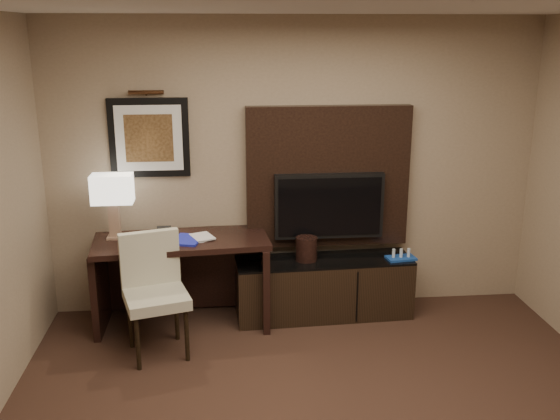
{
  "coord_description": "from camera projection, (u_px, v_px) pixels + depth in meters",
  "views": [
    {
      "loc": [
        -0.67,
        -3.07,
        2.56
      ],
      "look_at": [
        -0.2,
        1.8,
        1.15
      ],
      "focal_mm": 40.0,
      "sensor_mm": 36.0,
      "label": 1
    }
  ],
  "objects": [
    {
      "name": "ceiling",
      "position": [
        358.0,
        0.0,
        2.96
      ],
      "size": [
        4.5,
        5.0,
        0.01
      ],
      "primitive_type": "cube",
      "color": "silver",
      "rests_on": "wall_back"
    },
    {
      "name": "wall_back",
      "position": [
        295.0,
        168.0,
        5.73
      ],
      "size": [
        4.5,
        0.01,
        2.7
      ],
      "primitive_type": "cube",
      "color": "gray",
      "rests_on": "floor"
    },
    {
      "name": "desk",
      "position": [
        183.0,
        282.0,
        5.56
      ],
      "size": [
        1.56,
        0.77,
        0.81
      ],
      "primitive_type": "cube",
      "rotation": [
        0.0,
        0.0,
        0.09
      ],
      "color": "black",
      "rests_on": "floor"
    },
    {
      "name": "credenza",
      "position": [
        324.0,
        287.0,
        5.76
      ],
      "size": [
        1.63,
        0.52,
        0.55
      ],
      "primitive_type": "cube",
      "rotation": [
        0.0,
        0.0,
        0.05
      ],
      "color": "black",
      "rests_on": "floor"
    },
    {
      "name": "tv_wall_panel",
      "position": [
        328.0,
        177.0,
        5.72
      ],
      "size": [
        1.5,
        0.12,
        1.3
      ],
      "primitive_type": "cube",
      "color": "black",
      "rests_on": "wall_back"
    },
    {
      "name": "tv",
      "position": [
        329.0,
        206.0,
        5.69
      ],
      "size": [
        1.0,
        0.08,
        0.6
      ],
      "primitive_type": "cube",
      "color": "black",
      "rests_on": "tv_wall_panel"
    },
    {
      "name": "artwork",
      "position": [
        149.0,
        138.0,
        5.51
      ],
      "size": [
        0.7,
        0.04,
        0.7
      ],
      "primitive_type": "cube",
      "color": "black",
      "rests_on": "wall_back"
    },
    {
      "name": "picture_light",
      "position": [
        146.0,
        92.0,
        5.36
      ],
      "size": [
        0.04,
        0.04,
        0.3
      ],
      "primitive_type": "cylinder",
      "color": "#3E2413",
      "rests_on": "wall_back"
    },
    {
      "name": "desk_chair",
      "position": [
        156.0,
        297.0,
        5.0
      ],
      "size": [
        0.62,
        0.67,
        1.01
      ],
      "primitive_type": null,
      "rotation": [
        0.0,
        0.0,
        0.27
      ],
      "color": "beige",
      "rests_on": "floor"
    },
    {
      "name": "table_lamp",
      "position": [
        113.0,
        205.0,
        5.39
      ],
      "size": [
        0.4,
        0.26,
        0.6
      ],
      "primitive_type": null,
      "rotation": [
        0.0,
        0.0,
        0.15
      ],
      "color": "#9B7861",
      "rests_on": "desk"
    },
    {
      "name": "desk_phone",
      "position": [
        160.0,
        235.0,
        5.39
      ],
      "size": [
        0.2,
        0.18,
        0.1
      ],
      "primitive_type": null,
      "rotation": [
        0.0,
        0.0,
        0.02
      ],
      "color": "black",
      "rests_on": "desk"
    },
    {
      "name": "blue_folder",
      "position": [
        188.0,
        240.0,
        5.39
      ],
      "size": [
        0.29,
        0.35,
        0.02
      ],
      "primitive_type": "cube",
      "rotation": [
        0.0,
        0.0,
        -0.26
      ],
      "color": "#1B23B5",
      "rests_on": "desk"
    },
    {
      "name": "book",
      "position": [
        193.0,
        227.0,
        5.39
      ],
      "size": [
        0.17,
        0.09,
        0.23
      ],
      "primitive_type": "imported",
      "rotation": [
        0.0,
        0.0,
        0.39
      ],
      "color": "#ACA787",
      "rests_on": "desk"
    },
    {
      "name": "ice_bucket",
      "position": [
        306.0,
        249.0,
        5.64
      ],
      "size": [
        0.2,
        0.2,
        0.22
      ],
      "primitive_type": "cylinder",
      "rotation": [
        0.0,
        0.0,
        0.05
      ],
      "color": "black",
      "rests_on": "credenza"
    },
    {
      "name": "minibar_tray",
      "position": [
        401.0,
        254.0,
        5.68
      ],
      "size": [
        0.28,
        0.19,
        0.09
      ],
      "primitive_type": null,
      "rotation": [
        0.0,
        0.0,
        0.14
      ],
      "color": "#174196",
      "rests_on": "credenza"
    }
  ]
}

